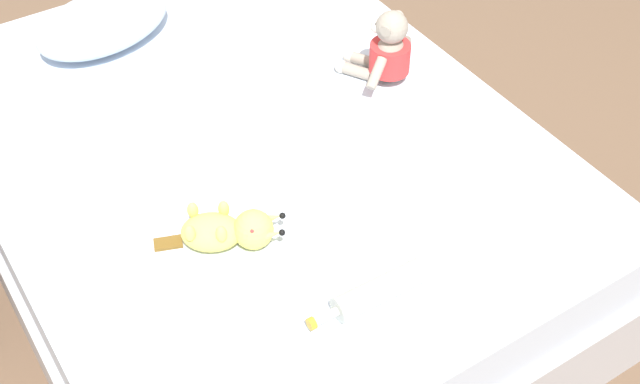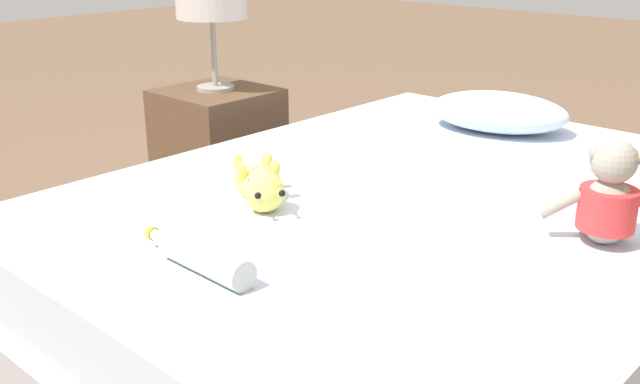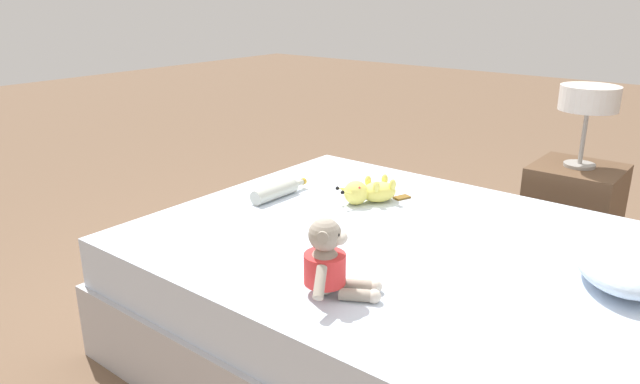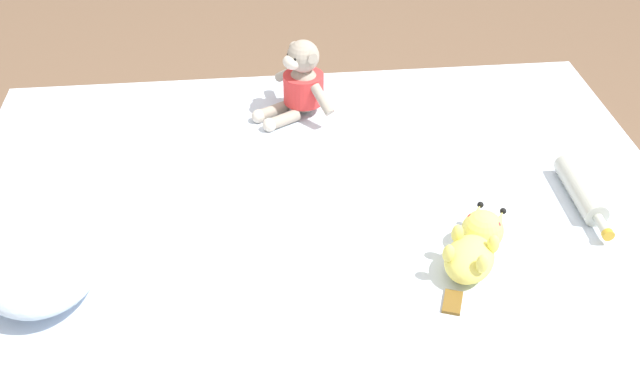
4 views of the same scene
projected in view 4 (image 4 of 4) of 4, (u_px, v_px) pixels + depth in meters
name	position (u px, v px, depth m)	size (l,w,h in m)	color
ground_plane	(320.00, 336.00, 2.22)	(16.00, 16.00, 0.00)	brown
bed	(320.00, 277.00, 2.08)	(1.48, 1.92, 0.48)	#B2B2B7
pillow	(37.00, 247.00, 1.72)	(0.52, 0.41, 0.12)	silver
plush_monkey	(300.00, 84.00, 2.25)	(0.26, 0.25, 0.24)	#9E9384
plush_yellow_creature	(475.00, 246.00, 1.74)	(0.31, 0.22, 0.10)	#EAE066
glass_bottle	(581.00, 191.00, 1.94)	(0.31, 0.07, 0.06)	#B7BCB2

